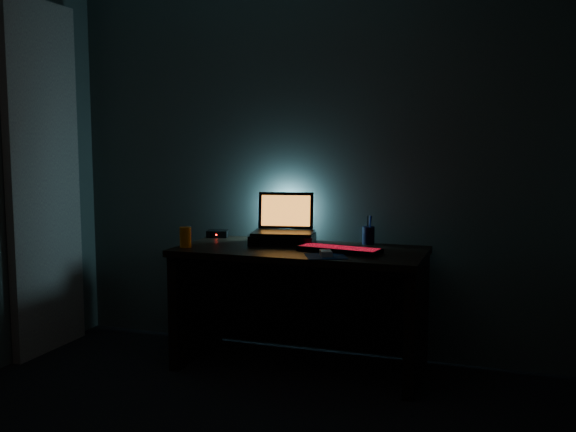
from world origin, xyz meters
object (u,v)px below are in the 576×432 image
object	(u,v)px
keyboard	(339,249)
laptop	(284,224)
juice_glass	(185,237)
router	(217,234)
mouse	(326,253)
pen_cup	(368,235)

from	to	relation	value
keyboard	laptop	bearing A→B (deg)	160.00
laptop	juice_glass	world-z (taller)	laptop
keyboard	juice_glass	world-z (taller)	juice_glass
router	laptop	bearing A→B (deg)	-25.30
mouse	pen_cup	distance (m)	0.54
keyboard	router	distance (m)	0.99
keyboard	juice_glass	size ratio (longest dim) A/B	4.10
pen_cup	router	size ratio (longest dim) A/B	0.68
pen_cup	router	world-z (taller)	pen_cup
laptop	router	bearing A→B (deg)	160.54
mouse	pen_cup	world-z (taller)	pen_cup
laptop	juice_glass	bearing A→B (deg)	-154.14
mouse	juice_glass	size ratio (longest dim) A/B	0.81
mouse	router	world-z (taller)	router
laptop	mouse	size ratio (longest dim) A/B	4.19
mouse	pen_cup	xyz separation A→B (m)	(0.13, 0.53, 0.04)
mouse	juice_glass	world-z (taller)	juice_glass
laptop	pen_cup	world-z (taller)	laptop
laptop	juice_glass	size ratio (longest dim) A/B	3.39
pen_cup	juice_glass	bearing A→B (deg)	-154.71
laptop	mouse	distance (m)	0.59
pen_cup	juice_glass	distance (m)	1.15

